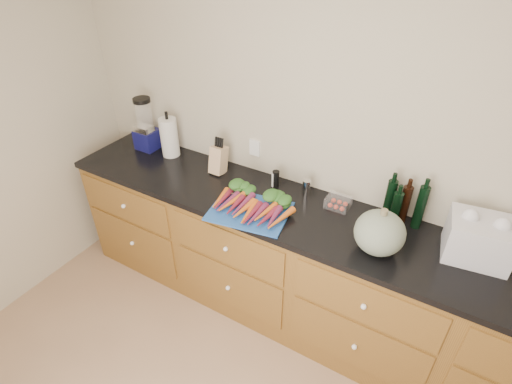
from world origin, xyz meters
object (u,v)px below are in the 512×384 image
Objects in this scene: tomato_box at (338,202)px; knife_block at (218,160)px; carrots at (253,204)px; paper_towel at (169,137)px; squash at (380,233)px; blender_appliance at (146,127)px; cutting_board at (250,211)px.

knife_block is at bearing -178.08° from tomato_box.
paper_towel is at bearing 162.64° from carrots.
squash is at bearing -39.43° from tomato_box.
blender_appliance reaches higher than paper_towel.
knife_block is at bearing 168.94° from squash.
tomato_box is at bearing 1.92° from knife_block.
cutting_board is 1.17× the size of blender_appliance.
squash is 0.91× the size of paper_towel.
blender_appliance is 1.59m from tomato_box.
cutting_board is at bearing -143.88° from tomato_box.
knife_block is (-0.44, 0.26, 0.06)m from carrots.
tomato_box is (0.45, 0.33, 0.03)m from cutting_board.
tomato_box is at bearing 0.42° from paper_towel.
blender_appliance is (-1.13, 0.32, 0.17)m from cutting_board.
knife_block is at bearing -1.47° from blender_appliance.
knife_block is at bearing 149.29° from carrots.
carrots is at bearing -178.24° from squash.
squash is (0.78, 0.06, 0.12)m from cutting_board.
paper_towel is 1.53× the size of knife_block.
blender_appliance is at bearing -179.56° from tomato_box.
blender_appliance is 2.80× the size of tomato_box.
paper_towel is at bearing -179.58° from tomato_box.
squash reaches higher than carrots.
blender_appliance is 2.11× the size of knife_block.
carrots reaches higher than tomato_box.
carrots is 0.78m from squash.
paper_towel is (-0.90, 0.32, 0.14)m from cutting_board.
squash is 0.43m from tomato_box.
cutting_board is 3.26× the size of tomato_box.
carrots is 0.95m from paper_towel.
squash is (0.78, 0.02, 0.08)m from carrots.
knife_block is 0.90m from tomato_box.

